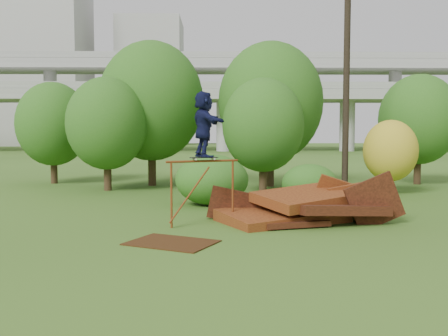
{
  "coord_description": "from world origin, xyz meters",
  "views": [
    {
      "loc": [
        -1.01,
        -12.72,
        2.63
      ],
      "look_at": [
        -0.8,
        2.0,
        1.6
      ],
      "focal_mm": 40.0,
      "sensor_mm": 36.0,
      "label": 1
    }
  ],
  "objects_px": {
    "scrap_pile": "(303,208)",
    "skater": "(204,124)",
    "flat_plate": "(172,243)",
    "utility_pole": "(347,71)"
  },
  "relations": [
    {
      "from": "utility_pole",
      "to": "flat_plate",
      "type": "bearing_deg",
      "value": -123.35
    },
    {
      "from": "scrap_pile",
      "to": "flat_plate",
      "type": "relative_size",
      "value": 2.92
    },
    {
      "from": "skater",
      "to": "flat_plate",
      "type": "relative_size",
      "value": 0.94
    },
    {
      "from": "scrap_pile",
      "to": "flat_plate",
      "type": "xyz_separation_m",
      "value": [
        -3.65,
        -2.93,
        -0.39
      ]
    },
    {
      "from": "flat_plate",
      "to": "scrap_pile",
      "type": "bearing_deg",
      "value": 38.75
    },
    {
      "from": "skater",
      "to": "flat_plate",
      "type": "distance_m",
      "value": 3.77
    },
    {
      "from": "scrap_pile",
      "to": "skater",
      "type": "distance_m",
      "value": 3.88
    },
    {
      "from": "skater",
      "to": "flat_plate",
      "type": "bearing_deg",
      "value": 139.66
    },
    {
      "from": "skater",
      "to": "scrap_pile",
      "type": "bearing_deg",
      "value": -101.81
    },
    {
      "from": "skater",
      "to": "flat_plate",
      "type": "xyz_separation_m",
      "value": [
        -0.72,
        -2.34,
        -2.87
      ]
    }
  ]
}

